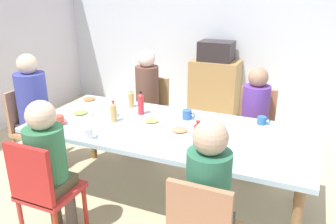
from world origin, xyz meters
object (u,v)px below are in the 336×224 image
Objects in this scene: cup_4 at (262,120)px; bottle_0 at (131,99)px; cup_3 at (187,114)px; cup_1 at (33,123)px; dining_table at (168,134)px; bottle_3 at (141,104)px; chair_3 at (255,126)px; side_cabinet at (214,90)px; person_1 at (208,195)px; bottle_2 at (114,112)px; person_4 at (48,159)px; plate_0 at (81,114)px; bowl_0 at (206,145)px; person_3 at (255,113)px; bottle_1 at (198,133)px; person_2 at (147,95)px; plate_2 at (180,131)px; cup_0 at (88,133)px; person_0 at (34,103)px; plate_1 at (151,122)px; cup_2 at (59,120)px; chair_2 at (151,110)px; microwave at (216,51)px; plate_3 at (89,100)px; cup_5 at (112,111)px; chair_0 at (30,125)px.

bottle_0 reaches higher than cup_4.
cup_1 is at bearing -147.98° from cup_3.
dining_table is 0.47m from bottle_3.
chair_3 is 7.70× the size of cup_4.
person_1 is at bearing -75.03° from side_cabinet.
dining_table is at bearing 6.05° from bottle_2.
bottle_2 is (0.10, 0.77, 0.13)m from person_4.
person_4 is at bearing -70.17° from plate_0.
bottle_2 reaches higher than bottle_0.
person_4 is at bearing -152.88° from bowl_0.
person_4 is (-1.24, -1.65, 0.01)m from person_3.
person_2 is at bearing 132.96° from bottle_1.
chair_3 is 1.27m from bottle_3.
cup_0 reaches higher than plate_2.
person_4 is at bearing -122.60° from cup_3.
plate_1 is (1.35, 0.04, -0.01)m from person_0.
plate_2 is (1.03, -0.01, 0.00)m from plate_0.
cup_3 is 0.55m from bottle_1.
side_cabinet is (1.33, 2.23, -0.32)m from person_0.
person_2 is 1.16m from plate_2.
bowl_0 is 0.96m from cup_0.
plate_0 is 1.95× the size of cup_2.
chair_2 is at bearing 109.01° from bottle_3.
microwave is (0.73, 2.54, 0.26)m from cup_2.
plate_3 is at bearing 114.27° from plate_0.
dining_table is 1.14m from plate_3.
person_2 reaches higher than microwave.
person_4 reaches higher than bottle_2.
person_3 is 4.80× the size of plate_0.
chair_2 is at bearing 75.74° from cup_2.
chair_3 is at bearing 55.95° from dining_table.
bottle_2 is at bearing -35.73° from plate_3.
cup_5 is at bearing 3.41° from person_0.
bowl_0 is 0.43× the size of microwave.
cup_0 is (-0.64, -0.40, 0.03)m from plate_2.
person_1 is 1.68m from bottle_0.
chair_2 is 3.56× the size of plate_2.
side_cabinet is (0.88, 1.88, -0.31)m from plate_3.
plate_0 and plate_3 have the same top height.
person_0 is at bearing 133.59° from cup_1.
person_0 is 1.43× the size of side_cabinet.
bottle_2 reaches higher than plate_0.
person_3 is 0.43m from cup_4.
cup_0 is 0.89m from bottle_1.
microwave is (-0.28, 1.96, 0.25)m from cup_3.
bottle_1 is (-0.41, -0.63, 0.06)m from cup_4.
cup_2 is at bearing -27.42° from person_0.
plate_0 is 0.73m from plate_1.
dining_table is at bearing 0.00° from chair_0.
person_4 is 1.26m from plate_3.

